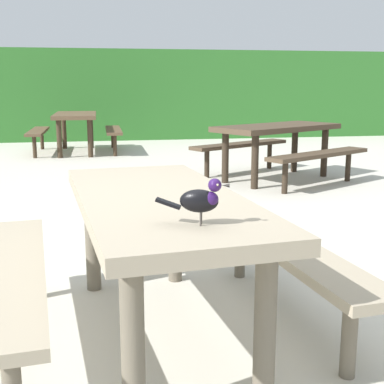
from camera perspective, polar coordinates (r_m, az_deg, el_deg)
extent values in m
plane|color=beige|center=(2.93, -8.24, -14.17)|extent=(60.00, 60.00, 0.00)
cube|color=#2D6B28|center=(13.00, -10.25, 10.44)|extent=(28.00, 1.81, 2.06)
cube|color=gray|center=(2.59, -3.66, -1.02)|extent=(0.95, 1.87, 0.07)
cylinder|color=#635B4C|center=(2.01, -6.50, -16.16)|extent=(0.09, 0.09, 0.67)
cylinder|color=#635B4C|center=(2.16, 7.99, -14.21)|extent=(0.09, 0.09, 0.67)
cylinder|color=#635B4C|center=(3.31, -10.86, -4.98)|extent=(0.09, 0.09, 0.67)
cylinder|color=#635B4C|center=(3.40, -1.88, -4.33)|extent=(0.09, 0.09, 0.67)
cube|color=gray|center=(2.61, -18.89, -8.17)|extent=(0.46, 1.73, 0.05)
cylinder|color=#635B4C|center=(3.28, -18.27, -8.08)|extent=(0.07, 0.07, 0.39)
cube|color=gray|center=(2.89, 10.11, -5.74)|extent=(0.46, 1.73, 0.05)
cylinder|color=#635B4C|center=(2.46, 16.83, -14.82)|extent=(0.07, 0.07, 0.39)
cylinder|color=#635B4C|center=(3.52, 5.28, -6.21)|extent=(0.07, 0.07, 0.39)
ellipsoid|color=black|center=(1.99, 0.78, -0.99)|extent=(0.16, 0.11, 0.09)
ellipsoid|color=#2D144C|center=(1.99, 1.96, -0.83)|extent=(0.08, 0.08, 0.06)
sphere|color=#2D144C|center=(1.97, 2.51, 0.75)|extent=(0.05, 0.05, 0.05)
sphere|color=#EAE08C|center=(1.99, 2.90, 1.00)|extent=(0.01, 0.01, 0.01)
sphere|color=#EAE08C|center=(1.95, 2.80, 0.79)|extent=(0.01, 0.01, 0.01)
cone|color=black|center=(1.97, 3.70, 0.72)|extent=(0.03, 0.02, 0.02)
cube|color=black|center=(2.01, -2.61, -1.26)|extent=(0.11, 0.07, 0.04)
cylinder|color=#47423D|center=(2.02, 1.03, -2.79)|extent=(0.01, 0.01, 0.05)
cylinder|color=#47423D|center=(2.00, 0.94, -2.99)|extent=(0.01, 0.01, 0.05)
cube|color=brown|center=(10.13, -12.64, 8.20)|extent=(0.77, 1.80, 0.07)
cylinder|color=#382B1D|center=(10.85, -11.00, 6.52)|extent=(0.09, 0.09, 0.67)
cylinder|color=#382B1D|center=(10.87, -13.82, 6.41)|extent=(0.09, 0.09, 0.67)
cylinder|color=#382B1D|center=(9.45, -11.09, 5.78)|extent=(0.09, 0.09, 0.67)
cylinder|color=#382B1D|center=(9.47, -14.32, 5.65)|extent=(0.09, 0.09, 0.67)
cube|color=brown|center=(10.14, -8.59, 6.71)|extent=(0.29, 1.71, 0.05)
cylinder|color=#382B1D|center=(10.80, -8.66, 5.83)|extent=(0.07, 0.07, 0.39)
cylinder|color=#382B1D|center=(9.53, -8.43, 5.07)|extent=(0.07, 0.07, 0.39)
cube|color=brown|center=(10.20, -16.52, 6.39)|extent=(0.29, 1.71, 0.05)
cylinder|color=#382B1D|center=(10.86, -16.10, 5.54)|extent=(0.07, 0.07, 0.39)
cylinder|color=#382B1D|center=(9.59, -16.85, 4.74)|extent=(0.07, 0.07, 0.39)
cube|color=#473828|center=(7.12, 9.33, 6.97)|extent=(1.94, 1.54, 0.07)
cylinder|color=#2E241A|center=(7.54, 14.29, 4.19)|extent=(0.09, 0.09, 0.67)
cylinder|color=#2E241A|center=(7.87, 11.16, 4.63)|extent=(0.09, 0.09, 0.67)
cylinder|color=#2E241A|center=(6.47, 6.90, 3.27)|extent=(0.09, 0.09, 0.67)
cylinder|color=#2E241A|center=(6.84, 3.66, 3.79)|extent=(0.09, 0.09, 0.67)
cube|color=#473828|center=(6.72, 13.76, 4.02)|extent=(1.63, 1.08, 0.05)
cylinder|color=#2E241A|center=(7.27, 16.71, 2.67)|extent=(0.07, 0.07, 0.39)
cylinder|color=#2E241A|center=(6.25, 10.14, 1.58)|extent=(0.07, 0.07, 0.39)
cube|color=#473828|center=(7.63, 5.29, 5.19)|extent=(1.63, 1.08, 0.05)
cylinder|color=#2E241A|center=(8.12, 8.47, 3.93)|extent=(0.07, 0.07, 0.39)
cylinder|color=#2E241A|center=(7.22, 1.64, 3.10)|extent=(0.07, 0.07, 0.39)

